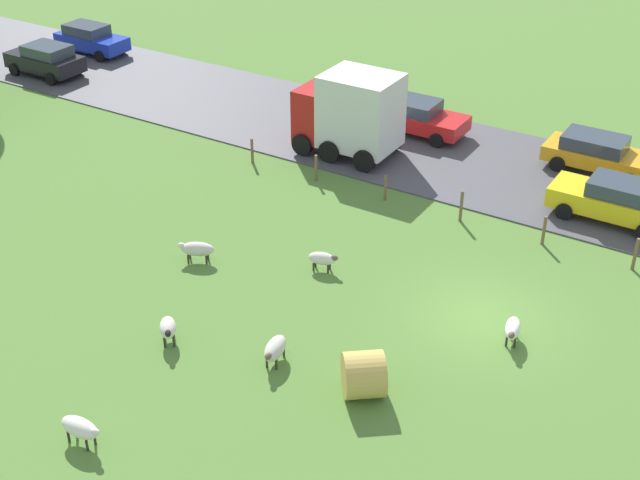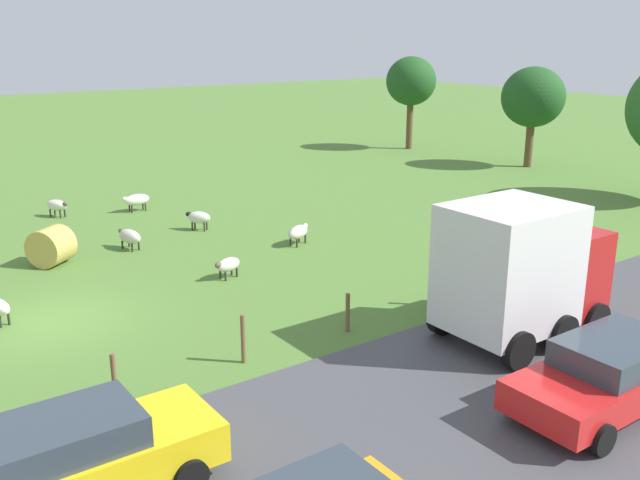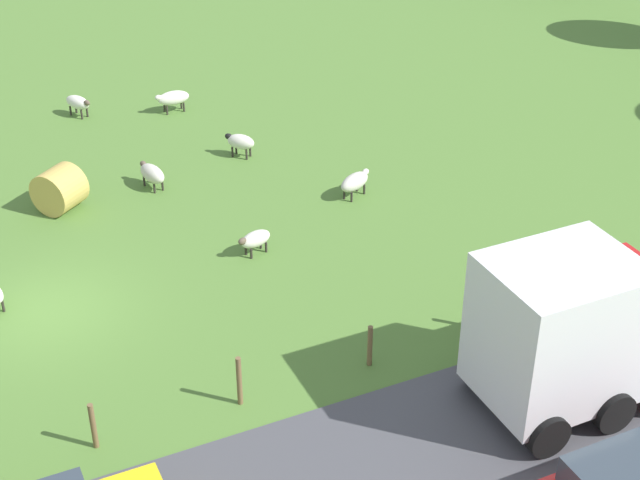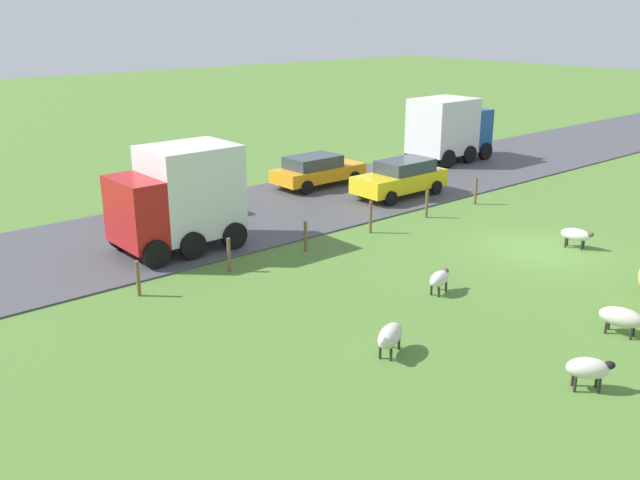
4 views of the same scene
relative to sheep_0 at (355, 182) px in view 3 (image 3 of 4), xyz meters
The scene contains 14 objects.
ground_plane 10.00m from the sheep_0, 77.37° to the right, with size 160.00×160.00×0.00m, color #517A33.
sheep_0 is the anchor object (origin of this frame).
sheep_1 4.39m from the sheep_0, 65.61° to the right, with size 0.68×1.09×0.69m.
sheep_2 4.61m from the sheep_0, 151.98° to the right, with size 1.04×1.00×0.79m.
sheep_4 11.50m from the sheep_0, 146.94° to the right, with size 1.18×0.94×0.77m.
sheep_5 6.30m from the sheep_0, 120.16° to the right, with size 1.30×0.78×0.76m.
sheep_7 9.09m from the sheep_0, 160.34° to the right, with size 0.55×1.28×0.80m.
hay_bale_0 8.84m from the sheep_0, 109.83° to the right, with size 1.33×1.33×1.13m, color tan.
fence_post_1 12.37m from the sheep_0, 52.73° to the right, with size 0.12×0.12×1.14m, color brown.
fence_post_2 10.00m from the sheep_0, 41.49° to the right, with size 0.12×0.12×1.26m, color brown.
fence_post_3 8.23m from the sheep_0, 24.46° to the right, with size 0.12×0.12×1.09m, color brown.
fence_post_4 7.49m from the sheep_0, ahead, with size 0.12×0.12×1.14m, color brown.
fence_post_5 8.08m from the sheep_0, 22.01° to the left, with size 0.12×0.12×1.11m, color brown.
truck_1 10.53m from the sheep_0, ahead, with size 2.79×4.29×3.64m.
Camera 3 is at (20.67, -2.13, 13.99)m, focal length 53.46 mm.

